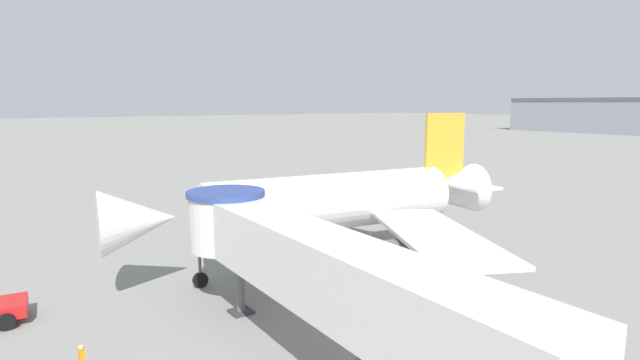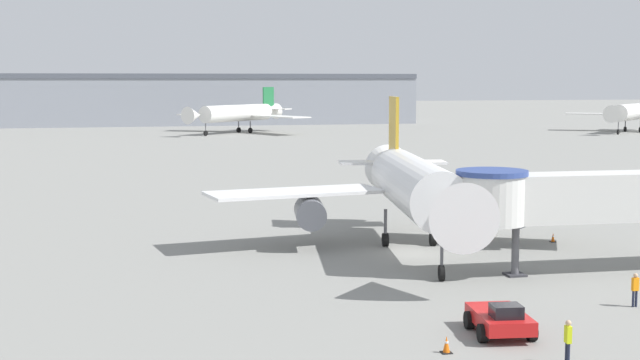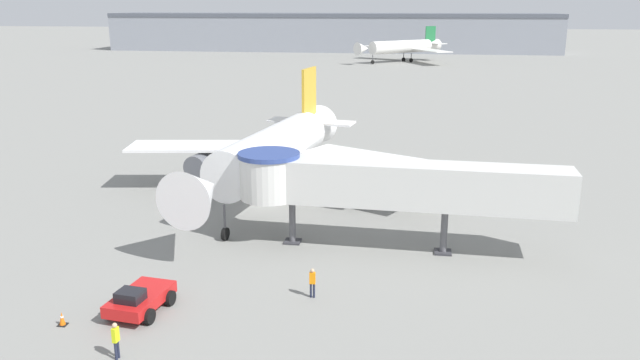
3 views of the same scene
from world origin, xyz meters
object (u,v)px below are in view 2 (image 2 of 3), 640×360
pushback_tug_red (500,319)px  ground_crew_wing_walker (635,287)px  traffic_cone_apron_front (446,345)px  ground_crew_marshaller (568,339)px  main_airplane (414,187)px  traffic_cone_starboard_wing (553,238)px  background_jet_black_tail (631,112)px  background_jet_green_tail (239,113)px  jet_bridge (607,196)px

pushback_tug_red → ground_crew_wing_walker: (8.64, 3.07, 0.25)m
traffic_cone_apron_front → ground_crew_marshaller: (4.17, -2.48, 0.70)m
main_airplane → ground_crew_wing_walker: size_ratio=16.25×
traffic_cone_starboard_wing → background_jet_black_tail: 139.84m
main_airplane → pushback_tug_red: size_ratio=6.75×
background_jet_black_tail → background_jet_green_tail: bearing=-143.6°
main_airplane → ground_crew_marshaller: bearing=-85.4°
jet_bridge → ground_crew_wing_walker: size_ratio=12.47×
traffic_cone_starboard_wing → ground_crew_wing_walker: 17.89m
main_airplane → background_jet_green_tail: 132.00m
main_airplane → traffic_cone_apron_front: 22.81m
traffic_cone_starboard_wing → main_airplane: bearing=-176.8°
ground_crew_wing_walker → background_jet_green_tail: (0.98, 148.50, 3.28)m
ground_crew_marshaller → traffic_cone_apron_front: bearing=-114.8°
traffic_cone_apron_front → ground_crew_marshaller: 4.90m
main_airplane → traffic_cone_apron_front: size_ratio=38.51×
ground_crew_marshaller → background_jet_green_tail: background_jet_green_tail is taller
traffic_cone_apron_front → background_jet_black_tail: background_jet_black_tail is taller
jet_bridge → pushback_tug_red: bearing=-134.9°
jet_bridge → ground_crew_marshaller: 18.93m
traffic_cone_starboard_wing → background_jet_black_tail: background_jet_black_tail is taller
main_airplane → jet_bridge: (8.84, -8.91, 0.26)m
traffic_cone_apron_front → ground_crew_marshaller: ground_crew_marshaller is taller
pushback_tug_red → traffic_cone_starboard_wing: bearing=63.9°
jet_bridge → ground_crew_marshaller: size_ratio=11.83×
pushback_tug_red → background_jet_black_tail: 164.10m
traffic_cone_starboard_wing → traffic_cone_apron_front: size_ratio=0.88×
pushback_tug_red → traffic_cone_apron_front: bearing=-142.8°
pushback_tug_red → ground_crew_marshaller: bearing=-71.5°
ground_crew_wing_walker → background_jet_black_tail: bearing=-125.2°
ground_crew_marshaller → background_jet_black_tail: 167.25m
pushback_tug_red → ground_crew_wing_walker: ground_crew_wing_walker is taller
ground_crew_wing_walker → jet_bridge: bearing=-113.8°
jet_bridge → background_jet_green_tail: background_jet_green_tail is taller
jet_bridge → traffic_cone_apron_front: jet_bridge is taller
main_airplane → background_jet_black_tail: (89.52, 115.91, 0.12)m
jet_bridge → background_jet_black_tail: size_ratio=0.89×
background_jet_green_tail → background_jet_black_tail: bearing=35.2°
background_jet_green_tail → pushback_tug_red: bearing=-47.5°
jet_bridge → ground_crew_marshaller: (-10.72, -15.22, -3.46)m
traffic_cone_apron_front → background_jet_black_tail: size_ratio=0.03×
traffic_cone_apron_front → jet_bridge: bearing=40.6°
ground_crew_wing_walker → background_jet_black_tail: background_jet_black_tail is taller
background_jet_black_tail → jet_bridge: bearing=-75.6°
pushback_tug_red → ground_crew_wing_walker: size_ratio=2.41×
traffic_cone_apron_front → background_jet_black_tail: bearing=55.2°
pushback_tug_red → jet_bridge: bearing=50.1°
pushback_tug_red → background_jet_green_tail: bearing=93.4°
main_airplane → jet_bridge: size_ratio=1.30×
background_jet_green_tail → traffic_cone_starboard_wing: bearing=-42.3°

